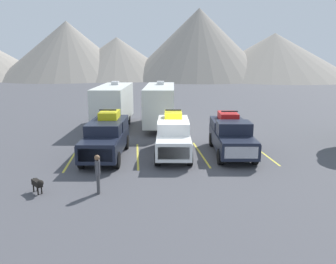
{
  "coord_description": "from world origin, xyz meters",
  "views": [
    {
      "loc": [
        -2.0,
        -19.43,
        5.86
      ],
      "look_at": [
        0.0,
        1.43,
        1.2
      ],
      "focal_mm": 36.59,
      "sensor_mm": 36.0,
      "label": 1
    }
  ],
  "objects_px": {
    "pickup_truck_c": "(231,135)",
    "camper_trailer_a": "(114,104)",
    "pickup_truck_b": "(173,135)",
    "person_a": "(98,171)",
    "pickup_truck_a": "(106,136)",
    "camper_trailer_b": "(160,104)",
    "dog": "(38,183)"
  },
  "relations": [
    {
      "from": "pickup_truck_c",
      "to": "person_a",
      "type": "bearing_deg",
      "value": -143.0
    },
    {
      "from": "pickup_truck_a",
      "to": "pickup_truck_c",
      "type": "xyz_separation_m",
      "value": [
        7.53,
        -0.1,
        -0.06
      ]
    },
    {
      "from": "pickup_truck_b",
      "to": "person_a",
      "type": "distance_m",
      "value": 6.95
    },
    {
      "from": "pickup_truck_a",
      "to": "person_a",
      "type": "distance_m",
      "value": 5.72
    },
    {
      "from": "camper_trailer_a",
      "to": "dog",
      "type": "height_order",
      "value": "camper_trailer_a"
    },
    {
      "from": "pickup_truck_b",
      "to": "dog",
      "type": "height_order",
      "value": "pickup_truck_b"
    },
    {
      "from": "pickup_truck_c",
      "to": "camper_trailer_a",
      "type": "xyz_separation_m",
      "value": [
        -7.59,
        8.93,
        0.81
      ]
    },
    {
      "from": "pickup_truck_b",
      "to": "camper_trailer_a",
      "type": "height_order",
      "value": "camper_trailer_a"
    },
    {
      "from": "camper_trailer_b",
      "to": "camper_trailer_a",
      "type": "bearing_deg",
      "value": 172.82
    },
    {
      "from": "pickup_truck_b",
      "to": "person_a",
      "type": "bearing_deg",
      "value": -124.32
    },
    {
      "from": "pickup_truck_a",
      "to": "pickup_truck_b",
      "type": "relative_size",
      "value": 1.04
    },
    {
      "from": "pickup_truck_b",
      "to": "pickup_truck_c",
      "type": "height_order",
      "value": "pickup_truck_b"
    },
    {
      "from": "pickup_truck_b",
      "to": "dog",
      "type": "relative_size",
      "value": 7.26
    },
    {
      "from": "camper_trailer_b",
      "to": "dog",
      "type": "bearing_deg",
      "value": -114.54
    },
    {
      "from": "pickup_truck_a",
      "to": "camper_trailer_a",
      "type": "height_order",
      "value": "camper_trailer_a"
    },
    {
      "from": "pickup_truck_a",
      "to": "person_a",
      "type": "relative_size",
      "value": 3.43
    },
    {
      "from": "pickup_truck_a",
      "to": "camper_trailer_b",
      "type": "relative_size",
      "value": 0.65
    },
    {
      "from": "camper_trailer_b",
      "to": "person_a",
      "type": "height_order",
      "value": "camper_trailer_b"
    },
    {
      "from": "pickup_truck_b",
      "to": "pickup_truck_c",
      "type": "xyz_separation_m",
      "value": [
        3.54,
        -0.12,
        -0.03
      ]
    },
    {
      "from": "pickup_truck_a",
      "to": "dog",
      "type": "relative_size",
      "value": 7.52
    },
    {
      "from": "pickup_truck_c",
      "to": "camper_trailer_b",
      "type": "height_order",
      "value": "camper_trailer_b"
    },
    {
      "from": "pickup_truck_c",
      "to": "person_a",
      "type": "distance_m",
      "value": 9.33
    },
    {
      "from": "camper_trailer_a",
      "to": "person_a",
      "type": "relative_size",
      "value": 5.13
    },
    {
      "from": "pickup_truck_b",
      "to": "person_a",
      "type": "height_order",
      "value": "pickup_truck_b"
    },
    {
      "from": "pickup_truck_a",
      "to": "camper_trailer_a",
      "type": "relative_size",
      "value": 0.67
    },
    {
      "from": "dog",
      "to": "person_a",
      "type": "bearing_deg",
      "value": -4.97
    },
    {
      "from": "dog",
      "to": "pickup_truck_a",
      "type": "bearing_deg",
      "value": 65.34
    },
    {
      "from": "person_a",
      "to": "camper_trailer_a",
      "type": "bearing_deg",
      "value": 90.56
    },
    {
      "from": "camper_trailer_a",
      "to": "pickup_truck_b",
      "type": "bearing_deg",
      "value": -65.28
    },
    {
      "from": "camper_trailer_a",
      "to": "camper_trailer_b",
      "type": "xyz_separation_m",
      "value": [
        3.86,
        -0.49,
        0.01
      ]
    },
    {
      "from": "pickup_truck_c",
      "to": "camper_trailer_a",
      "type": "bearing_deg",
      "value": 130.36
    },
    {
      "from": "pickup_truck_c",
      "to": "camper_trailer_b",
      "type": "distance_m",
      "value": 9.27
    }
  ]
}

